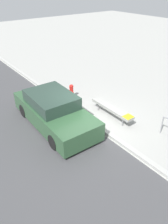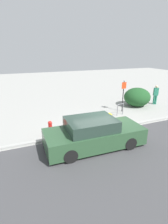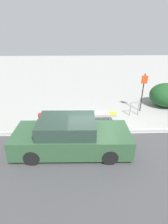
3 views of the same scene
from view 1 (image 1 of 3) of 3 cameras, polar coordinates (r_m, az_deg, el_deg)
The scene contains 6 objects.
ground_plane at distance 9.77m, azimuth 2.22°, elevation -3.08°, with size 60.00×60.00×0.00m, color #9E9E99.
curb at distance 9.73m, azimuth 2.22°, elevation -2.77°, with size 60.00×0.20×0.13m.
bench at distance 10.08m, azimuth 7.33°, elevation 0.90°, with size 2.39×0.45×0.53m.
bike_rack at distance 9.40m, azimuth 21.12°, elevation -3.31°, with size 0.55×0.12×0.83m.
fire_hydrant at distance 11.79m, azimuth -3.30°, elevation 5.58°, with size 0.36×0.22×0.77m.
parked_car_near at distance 9.53m, azimuth -7.92°, elevation 0.28°, with size 4.63×1.97×1.42m.
Camera 1 is at (6.16, -5.21, 5.51)m, focal length 35.00 mm.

